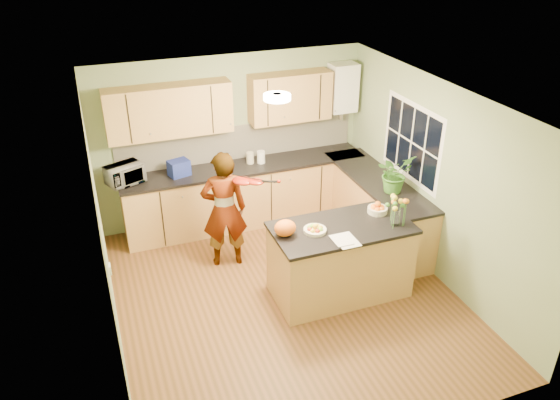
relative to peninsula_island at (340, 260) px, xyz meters
name	(u,v)px	position (x,y,z in m)	size (l,w,h in m)	color
floor	(286,296)	(-0.65, 0.14, -0.48)	(4.50, 4.50, 0.00)	#563818
ceiling	(287,102)	(-0.65, 0.14, 2.02)	(4.00, 4.50, 0.02)	silver
wall_back	(232,139)	(-0.65, 2.39, 0.77)	(4.00, 0.02, 2.50)	gray
wall_front	(388,336)	(-0.65, -2.11, 0.77)	(4.00, 0.02, 2.50)	gray
wall_left	(104,241)	(-2.65, 0.14, 0.77)	(0.02, 4.50, 2.50)	gray
wall_right	(436,181)	(1.35, 0.14, 0.77)	(0.02, 4.50, 2.50)	gray
back_counter	(246,194)	(-0.55, 2.09, -0.01)	(3.64, 0.62, 0.94)	#AE7A45
right_counter	(376,209)	(1.05, 0.99, -0.01)	(0.62, 2.24, 0.94)	#AE7A45
splashback	(239,142)	(-0.55, 2.38, 0.72)	(3.60, 0.02, 0.52)	silver
upper_cabinets	(221,105)	(-0.83, 2.22, 1.37)	(3.20, 0.34, 0.70)	#AE7A45
boiler	(343,88)	(1.05, 2.23, 1.42)	(0.40, 0.30, 0.86)	white
window_right	(412,142)	(1.34, 0.74, 1.07)	(0.01, 1.30, 1.05)	white
light_switch	(110,269)	(-2.64, -0.46, 0.82)	(0.02, 0.09, 0.09)	white
ceiling_lamp	(277,97)	(-0.65, 0.44, 1.98)	(0.30, 0.30, 0.07)	#FFEABF
peninsula_island	(340,260)	(0.00, 0.00, 0.00)	(1.66, 0.85, 0.95)	#AE7A45
fruit_dish	(315,229)	(-0.35, 0.00, 0.51)	(0.27, 0.27, 0.09)	beige
orange_bowl	(377,208)	(0.55, 0.15, 0.54)	(0.24, 0.24, 0.14)	beige
flower_vase	(397,202)	(0.60, -0.18, 0.78)	(0.25, 0.25, 0.46)	silver
orange_bag	(285,228)	(-0.70, 0.05, 0.57)	(0.25, 0.21, 0.19)	orange
papers	(346,240)	(-0.10, -0.30, 0.48)	(0.24, 0.33, 0.01)	silver
violinist	(224,210)	(-1.13, 1.13, 0.33)	(0.59, 0.39, 1.62)	tan
violin	(243,181)	(-0.93, 0.91, 0.82)	(0.63, 0.25, 0.13)	#4E0B04
microwave	(125,174)	(-2.25, 2.10, 0.59)	(0.48, 0.32, 0.27)	white
blue_box	(179,168)	(-1.51, 2.09, 0.57)	(0.28, 0.21, 0.22)	navy
kettle	(227,161)	(-0.82, 2.08, 0.58)	(0.15, 0.15, 0.28)	#B8B7BC
jar_cream	(250,158)	(-0.45, 2.14, 0.55)	(0.11, 0.11, 0.17)	beige
jar_white	(261,157)	(-0.30, 2.09, 0.55)	(0.12, 0.12, 0.18)	white
potted_plant	(395,173)	(1.05, 0.62, 0.72)	(0.46, 0.40, 0.52)	#3F7D29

